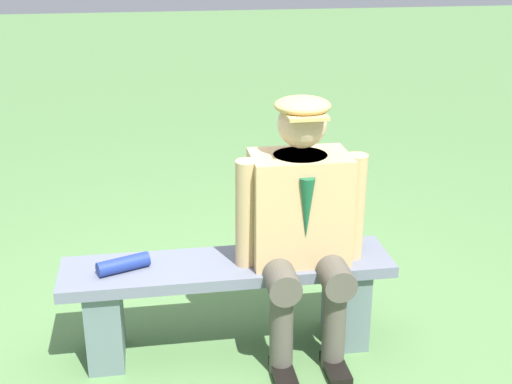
# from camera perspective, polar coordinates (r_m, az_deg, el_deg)

# --- Properties ---
(ground_plane) EXTENTS (30.00, 30.00, 0.00)m
(ground_plane) POSITION_cam_1_polar(r_m,az_deg,el_deg) (3.55, -2.24, -12.63)
(ground_plane) COLOR #568148
(bench) EXTENTS (1.58, 0.36, 0.47)m
(bench) POSITION_cam_1_polar(r_m,az_deg,el_deg) (3.39, -2.31, -8.27)
(bench) COLOR slate
(bench) RESTS_ON ground
(seated_man) EXTENTS (0.62, 0.57, 1.27)m
(seated_man) POSITION_cam_1_polar(r_m,az_deg,el_deg) (3.22, 3.75, -2.14)
(seated_man) COLOR tan
(seated_man) RESTS_ON ground
(rolled_magazine) EXTENTS (0.25, 0.15, 0.07)m
(rolled_magazine) POSITION_cam_1_polar(r_m,az_deg,el_deg) (3.27, -10.90, -5.88)
(rolled_magazine) COLOR navy
(rolled_magazine) RESTS_ON bench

